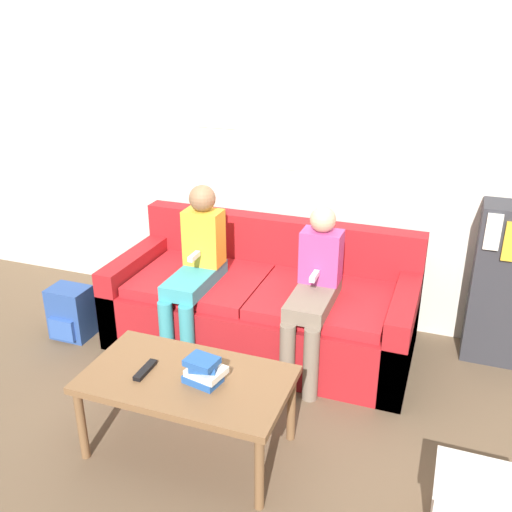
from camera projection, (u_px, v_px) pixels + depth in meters
name	position (u px, v px, depth m)	size (l,w,h in m)	color
ground_plane	(232.00, 386.00, 3.40)	(10.00, 10.00, 0.00)	brown
wall_back	(290.00, 135.00, 3.81)	(8.00, 0.06, 2.60)	beige
couch	(263.00, 306.00, 3.77)	(1.95, 0.86, 0.78)	maroon
coffee_table	(187.00, 384.00, 2.77)	(1.00, 0.56, 0.43)	brown
person_left	(196.00, 264.00, 3.59)	(0.24, 0.58, 1.07)	teal
person_right	(314.00, 288.00, 3.35)	(0.24, 0.58, 1.02)	#756656
tv_remote	(145.00, 370.00, 2.79)	(0.04, 0.17, 0.02)	black
book_stack	(204.00, 371.00, 2.69)	(0.20, 0.18, 0.13)	#23519E
storage_box	(483.00, 509.00, 2.37)	(0.42, 0.30, 0.30)	silver
backpack	(71.00, 313.00, 3.86)	(0.26, 0.23, 0.36)	#284789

